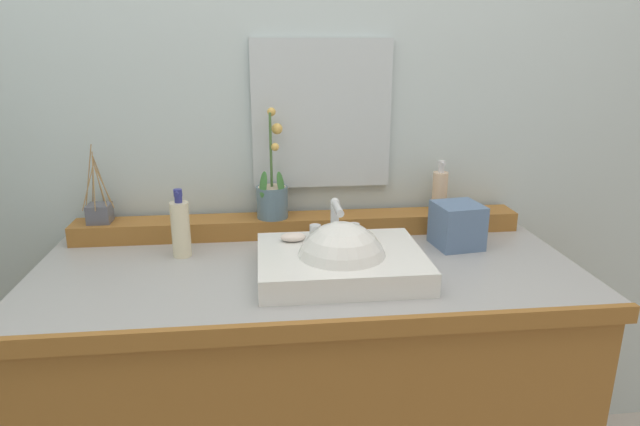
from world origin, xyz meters
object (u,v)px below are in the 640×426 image
(soap_dispenser, at_px, (440,190))
(reed_diffuser, at_px, (100,212))
(lotion_bottle, at_px, (181,228))
(sink_basin, at_px, (341,265))
(potted_plant, at_px, (272,195))
(tissue_box, at_px, (457,225))
(soap_bar, at_px, (293,237))

(soap_dispenser, bearing_deg, reed_diffuser, -179.15)
(lotion_bottle, bearing_deg, sink_basin, -23.14)
(lotion_bottle, bearing_deg, potted_plant, 29.54)
(reed_diffuser, bearing_deg, tissue_box, -8.71)
(soap_bar, xyz_separation_m, tissue_box, (0.49, 0.07, -0.01))
(soap_dispenser, bearing_deg, soap_bar, -152.94)
(potted_plant, bearing_deg, soap_dispenser, 2.33)
(soap_bar, xyz_separation_m, reed_diffuser, (-0.58, 0.24, 0.02))
(potted_plant, xyz_separation_m, reed_diffuser, (-0.53, 0.01, -0.04))
(sink_basin, distance_m, soap_dispenser, 0.53)
(sink_basin, bearing_deg, reed_diffuser, 153.86)
(potted_plant, height_order, lotion_bottle, potted_plant)
(lotion_bottle, bearing_deg, reed_diffuser, 149.24)
(sink_basin, xyz_separation_m, lotion_bottle, (-0.43, 0.18, 0.06))
(soap_dispenser, xyz_separation_m, tissue_box, (-0.00, -0.18, -0.06))
(soap_dispenser, distance_m, reed_diffuser, 1.07)
(reed_diffuser, height_order, tissue_box, reed_diffuser)
(sink_basin, height_order, tissue_box, sink_basin)
(potted_plant, relative_size, lotion_bottle, 1.72)
(tissue_box, bearing_deg, reed_diffuser, 171.29)
(tissue_box, bearing_deg, soap_bar, -171.55)
(soap_bar, xyz_separation_m, soap_dispenser, (0.50, 0.25, 0.05))
(lotion_bottle, bearing_deg, tissue_box, -0.56)
(reed_diffuser, distance_m, tissue_box, 1.08)
(sink_basin, distance_m, tissue_box, 0.42)
(sink_basin, relative_size, tissue_box, 3.28)
(soap_bar, relative_size, reed_diffuser, 0.29)
(soap_bar, distance_m, tissue_box, 0.50)
(tissue_box, bearing_deg, soap_dispenser, 89.53)
(soap_bar, xyz_separation_m, lotion_bottle, (-0.31, 0.08, 0.01))
(lotion_bottle, bearing_deg, soap_bar, -14.54)
(lotion_bottle, bearing_deg, soap_dispenser, 11.99)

